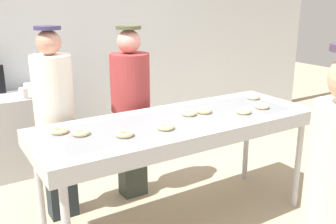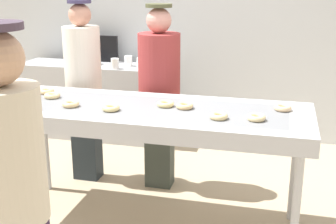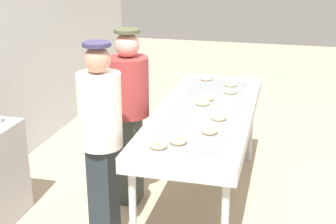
{
  "view_description": "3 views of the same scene",
  "coord_description": "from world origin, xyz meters",
  "px_view_note": "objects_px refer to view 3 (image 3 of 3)",
  "views": [
    {
      "loc": [
        -1.63,
        -2.42,
        1.88
      ],
      "look_at": [
        0.05,
        0.26,
        0.94
      ],
      "focal_mm": 40.45,
      "sensor_mm": 36.0,
      "label": 1
    },
    {
      "loc": [
        0.93,
        -3.03,
        1.87
      ],
      "look_at": [
        0.07,
        0.3,
        0.84
      ],
      "focal_mm": 48.01,
      "sensor_mm": 36.0,
      "label": 2
    },
    {
      "loc": [
        -4.01,
        -0.67,
        2.35
      ],
      "look_at": [
        -0.14,
        0.31,
        0.95
      ],
      "focal_mm": 51.39,
      "sensor_mm": 36.0,
      "label": 3
    }
  ],
  "objects_px": {
    "plain_donut_0": "(203,103)",
    "plain_donut_2": "(178,141)",
    "plain_donut_7": "(159,145)",
    "plain_donut_8": "(230,91)",
    "plain_donut_1": "(210,131)",
    "plain_donut_3": "(230,84)",
    "fryer_conveyor": "(205,116)",
    "worker_assistant": "(101,137)",
    "plain_donut_6": "(207,98)",
    "worker_baker": "(129,106)",
    "plain_donut_5": "(219,117)",
    "plain_donut_4": "(206,78)"
  },
  "relations": [
    {
      "from": "plain_donut_4",
      "to": "plain_donut_1",
      "type": "bearing_deg",
      "value": -169.27
    },
    {
      "from": "plain_donut_7",
      "to": "plain_donut_8",
      "type": "xyz_separation_m",
      "value": [
        1.47,
        -0.34,
        0.0
      ]
    },
    {
      "from": "fryer_conveyor",
      "to": "plain_donut_6",
      "type": "bearing_deg",
      "value": 6.56
    },
    {
      "from": "plain_donut_1",
      "to": "plain_donut_3",
      "type": "bearing_deg",
      "value": 0.21
    },
    {
      "from": "plain_donut_7",
      "to": "worker_assistant",
      "type": "relative_size",
      "value": 0.07
    },
    {
      "from": "plain_donut_8",
      "to": "plain_donut_6",
      "type": "bearing_deg",
      "value": 145.92
    },
    {
      "from": "plain_donut_1",
      "to": "worker_assistant",
      "type": "xyz_separation_m",
      "value": [
        -0.26,
        0.8,
        -0.02
      ]
    },
    {
      "from": "plain_donut_4",
      "to": "plain_donut_7",
      "type": "xyz_separation_m",
      "value": [
        -1.89,
        0.02,
        0.0
      ]
    },
    {
      "from": "fryer_conveyor",
      "to": "plain_donut_1",
      "type": "relative_size",
      "value": 18.77
    },
    {
      "from": "fryer_conveyor",
      "to": "plain_donut_6",
      "type": "relative_size",
      "value": 18.77
    },
    {
      "from": "plain_donut_1",
      "to": "plain_donut_7",
      "type": "height_order",
      "value": "same"
    },
    {
      "from": "plain_donut_6",
      "to": "plain_donut_8",
      "type": "bearing_deg",
      "value": -34.08
    },
    {
      "from": "plain_donut_1",
      "to": "worker_baker",
      "type": "height_order",
      "value": "worker_baker"
    },
    {
      "from": "plain_donut_8",
      "to": "worker_assistant",
      "type": "height_order",
      "value": "worker_assistant"
    },
    {
      "from": "plain_donut_7",
      "to": "plain_donut_3",
      "type": "bearing_deg",
      "value": -10.12
    },
    {
      "from": "plain_donut_6",
      "to": "plain_donut_7",
      "type": "bearing_deg",
      "value": 172.83
    },
    {
      "from": "plain_donut_1",
      "to": "plain_donut_5",
      "type": "relative_size",
      "value": 1.0
    },
    {
      "from": "plain_donut_1",
      "to": "plain_donut_4",
      "type": "distance_m",
      "value": 1.54
    },
    {
      "from": "worker_assistant",
      "to": "worker_baker",
      "type": "bearing_deg",
      "value": -171.71
    },
    {
      "from": "worker_assistant",
      "to": "plain_donut_1",
      "type": "bearing_deg",
      "value": 115.41
    },
    {
      "from": "plain_donut_1",
      "to": "plain_donut_5",
      "type": "bearing_deg",
      "value": -4.22
    },
    {
      "from": "plain_donut_3",
      "to": "plain_donut_1",
      "type": "bearing_deg",
      "value": -179.79
    },
    {
      "from": "plain_donut_5",
      "to": "plain_donut_6",
      "type": "bearing_deg",
      "value": 20.33
    },
    {
      "from": "plain_donut_1",
      "to": "worker_assistant",
      "type": "distance_m",
      "value": 0.84
    },
    {
      "from": "plain_donut_2",
      "to": "plain_donut_3",
      "type": "bearing_deg",
      "value": -6.61
    },
    {
      "from": "worker_baker",
      "to": "plain_donut_3",
      "type": "bearing_deg",
      "value": 144.07
    },
    {
      "from": "plain_donut_3",
      "to": "plain_donut_5",
      "type": "xyz_separation_m",
      "value": [
        -1.02,
        -0.03,
        0.0
      ]
    },
    {
      "from": "plain_donut_1",
      "to": "plain_donut_8",
      "type": "xyz_separation_m",
      "value": [
        1.1,
        -0.03,
        0.0
      ]
    },
    {
      "from": "plain_donut_0",
      "to": "plain_donut_3",
      "type": "height_order",
      "value": "same"
    },
    {
      "from": "plain_donut_3",
      "to": "plain_donut_8",
      "type": "xyz_separation_m",
      "value": [
        -0.25,
        -0.03,
        0.0
      ]
    },
    {
      "from": "plain_donut_2",
      "to": "plain_donut_0",
      "type": "bearing_deg",
      "value": -0.91
    },
    {
      "from": "worker_baker",
      "to": "plain_donut_1",
      "type": "bearing_deg",
      "value": 67.06
    },
    {
      "from": "plain_donut_4",
      "to": "plain_donut_6",
      "type": "relative_size",
      "value": 1.0
    },
    {
      "from": "plain_donut_7",
      "to": "plain_donut_5",
      "type": "bearing_deg",
      "value": -25.77
    },
    {
      "from": "plain_donut_6",
      "to": "plain_donut_0",
      "type": "bearing_deg",
      "value": 174.3
    },
    {
      "from": "plain_donut_5",
      "to": "plain_donut_3",
      "type": "bearing_deg",
      "value": 1.62
    },
    {
      "from": "plain_donut_1",
      "to": "worker_baker",
      "type": "relative_size",
      "value": 0.08
    },
    {
      "from": "fryer_conveyor",
      "to": "plain_donut_1",
      "type": "xyz_separation_m",
      "value": [
        -0.56,
        -0.13,
        0.09
      ]
    },
    {
      "from": "plain_donut_2",
      "to": "plain_donut_3",
      "type": "relative_size",
      "value": 1.0
    },
    {
      "from": "fryer_conveyor",
      "to": "plain_donut_0",
      "type": "bearing_deg",
      "value": 21.27
    },
    {
      "from": "plain_donut_2",
      "to": "worker_baker",
      "type": "distance_m",
      "value": 0.94
    },
    {
      "from": "plain_donut_0",
      "to": "plain_donut_7",
      "type": "xyz_separation_m",
      "value": [
        -1.05,
        0.14,
        0.0
      ]
    },
    {
      "from": "fryer_conveyor",
      "to": "plain_donut_2",
      "type": "distance_m",
      "value": 0.82
    },
    {
      "from": "plain_donut_4",
      "to": "plain_donut_0",
      "type": "bearing_deg",
      "value": -172.42
    },
    {
      "from": "plain_donut_0",
      "to": "plain_donut_5",
      "type": "relative_size",
      "value": 1.0
    },
    {
      "from": "plain_donut_0",
      "to": "plain_donut_2",
      "type": "height_order",
      "value": "same"
    },
    {
      "from": "plain_donut_2",
      "to": "plain_donut_6",
      "type": "relative_size",
      "value": 1.0
    },
    {
      "from": "worker_baker",
      "to": "plain_donut_6",
      "type": "bearing_deg",
      "value": 125.87
    },
    {
      "from": "plain_donut_7",
      "to": "worker_assistant",
      "type": "height_order",
      "value": "worker_assistant"
    },
    {
      "from": "plain_donut_1",
      "to": "plain_donut_3",
      "type": "relative_size",
      "value": 1.0
    }
  ]
}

